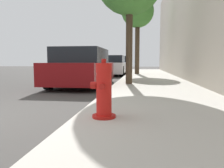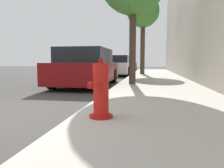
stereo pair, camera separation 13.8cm
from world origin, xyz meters
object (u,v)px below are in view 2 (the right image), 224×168
at_px(parked_car_near, 87,68).
at_px(parked_car_mid, 116,66).
at_px(fire_hydrant, 101,91).
at_px(parked_car_far, 127,64).
at_px(street_tree_far, 143,12).

relative_size(parked_car_near, parked_car_mid, 1.09).
xyz_separation_m(fire_hydrant, parked_car_mid, (-1.50, 11.60, 0.14)).
xyz_separation_m(parked_car_near, parked_car_far, (0.21, 12.98, 0.02)).
bearing_deg(street_tree_far, fire_hydrant, -91.18).
distance_m(parked_car_mid, street_tree_far, 3.76).
relative_size(fire_hydrant, parked_car_far, 0.19).
bearing_deg(street_tree_far, parked_car_mid, 160.62).
height_order(parked_car_far, street_tree_far, street_tree_far).
distance_m(fire_hydrant, parked_car_mid, 11.70).
relative_size(parked_car_mid, street_tree_far, 0.80).
xyz_separation_m(parked_car_mid, parked_car_far, (0.03, 6.50, 0.05)).
bearing_deg(street_tree_far, parked_car_far, 103.45).
bearing_deg(parked_car_far, street_tree_far, -76.55).
distance_m(parked_car_mid, parked_car_far, 6.50).
height_order(parked_car_near, parked_car_mid, parked_car_near).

